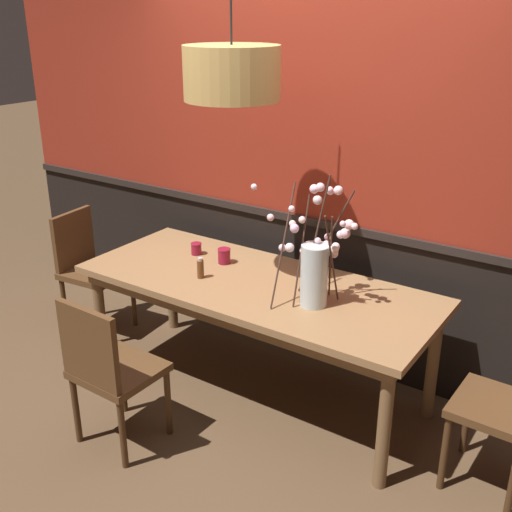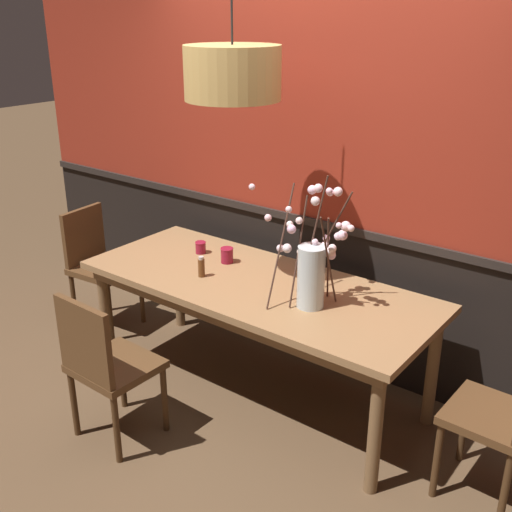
% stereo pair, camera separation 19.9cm
% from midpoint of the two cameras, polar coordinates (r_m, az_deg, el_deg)
% --- Properties ---
extents(ground_plane, '(24.00, 24.00, 0.00)m').
position_cam_midpoint_polar(ground_plane, '(4.09, 1.43, -12.18)').
color(ground_plane, brown).
extents(back_wall, '(5.26, 0.14, 2.83)m').
position_cam_midpoint_polar(back_wall, '(4.03, 7.14, 9.05)').
color(back_wall, black).
rests_on(back_wall, ground).
extents(dining_table, '(2.19, 0.88, 0.76)m').
position_cam_midpoint_polar(dining_table, '(3.75, 1.53, -3.53)').
color(dining_table, '#997047').
rests_on(dining_table, ground).
extents(chair_far_side_left, '(0.47, 0.42, 0.87)m').
position_cam_midpoint_polar(chair_far_side_left, '(4.62, 4.66, -1.00)').
color(chair_far_side_left, brown).
rests_on(chair_far_side_left, ground).
extents(chair_near_side_left, '(0.44, 0.42, 0.90)m').
position_cam_midpoint_polar(chair_near_side_left, '(3.49, -12.10, -9.48)').
color(chair_near_side_left, brown).
rests_on(chair_near_side_left, ground).
extents(chair_head_east_end, '(0.40, 0.42, 0.94)m').
position_cam_midpoint_polar(chair_head_east_end, '(3.28, 23.66, -12.81)').
color(chair_head_east_end, brown).
rests_on(chair_head_east_end, ground).
extents(chair_head_west_end, '(0.47, 0.44, 0.90)m').
position_cam_midpoint_polar(chair_head_west_end, '(4.78, -13.15, -0.48)').
color(chair_head_west_end, brown).
rests_on(chair_head_west_end, ground).
extents(chair_far_side_right, '(0.45, 0.42, 0.95)m').
position_cam_midpoint_polar(chair_far_side_right, '(4.35, 11.24, -2.50)').
color(chair_far_side_right, brown).
rests_on(chair_far_side_right, ground).
extents(vase_with_blossoms, '(0.57, 0.47, 0.73)m').
position_cam_midpoint_polar(vase_with_blossoms, '(3.37, 6.89, -1.15)').
color(vase_with_blossoms, silver).
rests_on(vase_with_blossoms, dining_table).
extents(candle_holder_nearer_center, '(0.07, 0.07, 0.08)m').
position_cam_midpoint_polar(candle_holder_nearer_center, '(4.14, -3.72, 0.79)').
color(candle_holder_nearer_center, maroon).
rests_on(candle_holder_nearer_center, dining_table).
extents(candle_holder_nearer_edge, '(0.08, 0.08, 0.10)m').
position_cam_midpoint_polar(candle_holder_nearer_edge, '(3.97, -1.24, 0.06)').
color(candle_holder_nearer_edge, maroon).
rests_on(candle_holder_nearer_edge, dining_table).
extents(condiment_bottle, '(0.04, 0.04, 0.13)m').
position_cam_midpoint_polar(condiment_bottle, '(3.77, -3.52, -1.04)').
color(condiment_bottle, brown).
rests_on(condiment_bottle, dining_table).
extents(pendant_lamp, '(0.52, 0.52, 1.01)m').
position_cam_midpoint_polar(pendant_lamp, '(3.46, -0.44, 16.41)').
color(pendant_lamp, tan).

